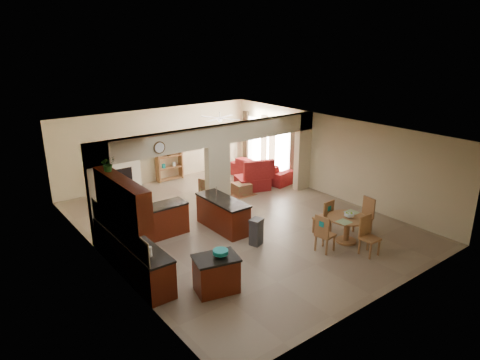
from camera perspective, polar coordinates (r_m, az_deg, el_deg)
floor at (r=12.95m, az=-0.37°, el=-5.63°), size 10.00×10.00×0.00m
ceiling at (r=12.08m, az=-0.40°, el=6.58°), size 10.00×10.00×0.00m
wall_back at (r=16.56m, az=-10.90°, el=4.57°), size 8.00×0.00×8.00m
wall_front at (r=9.24m, az=18.81°, el=-7.49°), size 8.00×0.00×8.00m
wall_left at (r=10.67m, az=-17.83°, el=-3.84°), size 0.00×10.00×10.00m
wall_right at (r=15.09m, az=11.85°, el=3.15°), size 0.00×10.00×10.00m
partition_left_pier at (r=11.65m, az=-18.17°, el=-1.99°), size 0.60×0.25×2.80m
partition_center_pier at (r=13.31m, az=-2.98°, el=0.11°), size 0.80×0.25×2.20m
partition_right_pier at (r=15.52m, az=8.34°, el=3.78°), size 0.60×0.25×2.80m
partition_header at (r=12.93m, az=-3.08°, el=6.00°), size 8.00×0.25×0.60m
kitchen_counter at (r=11.07m, az=-13.29°, el=-7.90°), size 2.52×3.29×1.48m
upper_cabinets at (r=9.84m, az=-15.52°, el=-2.27°), size 0.35×2.40×0.90m
peninsula at (r=12.36m, az=-2.29°, el=-4.55°), size 0.70×1.85×0.91m
wall_clock at (r=11.83m, az=-10.69°, el=4.27°), size 0.34×0.03×0.34m
rug at (r=15.17m, az=-1.54°, el=-1.90°), size 1.60×1.30×0.01m
fireplace at (r=15.99m, az=-15.56°, el=0.80°), size 1.60×0.35×1.20m
shelving_unit at (r=16.68m, az=-9.45°, el=2.98°), size 1.00×0.32×1.80m
window_a at (r=16.65m, az=5.78°, el=4.18°), size 0.02×0.90×1.90m
window_b at (r=17.89m, az=2.05°, el=5.27°), size 0.02×0.90×1.90m
glazed_door at (r=17.30m, az=3.84°, el=4.27°), size 0.02×0.70×2.10m
drape_a_left at (r=16.21m, az=7.12°, el=3.73°), size 0.10×0.28×2.30m
drape_a_right at (r=17.05m, az=4.30°, el=4.57°), size 0.10×0.28×2.30m
drape_b_left at (r=17.42m, az=3.21°, el=4.89°), size 0.10×0.28×2.30m
drape_b_right at (r=18.32m, az=0.76°, el=5.60°), size 0.10×0.28×2.30m
ceiling_fan at (r=15.37m, az=-2.70°, el=8.24°), size 1.00×1.00×0.10m
kitchen_island at (r=9.52m, az=-3.18°, el=-12.38°), size 1.09×0.89×0.82m
teal_bowl at (r=9.29m, az=-2.61°, el=-9.73°), size 0.33×0.33×0.16m
trash_can at (r=11.50m, az=2.18°, el=-7.05°), size 0.39×0.36×0.68m
dining_table at (r=11.92m, az=14.09°, el=-5.87°), size 1.07×1.07×0.73m
fruit_bowl at (r=11.78m, az=14.34°, el=-4.52°), size 0.27×0.27×0.14m
sofa at (r=16.76m, az=2.98°, el=1.43°), size 2.72×1.43×0.76m
chaise at (r=15.68m, az=1.64°, el=-0.35°), size 1.38×1.25×0.46m
armchair at (r=15.02m, az=-3.69°, el=-0.80°), size 0.91×0.92×0.67m
ottoman at (r=15.11m, az=0.22°, el=-1.18°), size 0.62×0.62×0.41m
plant at (r=10.21m, az=-17.20°, el=2.09°), size 0.34×0.30×0.37m
chair_north at (r=12.21m, az=11.29°, el=-4.72°), size 0.44×0.44×1.02m
chair_east at (r=12.63m, az=16.39°, el=-4.35°), size 0.45×0.45×1.02m
chair_south at (r=11.41m, az=16.65°, el=-6.88°), size 0.43×0.44×1.02m
chair_west at (r=11.22m, az=11.10°, el=-6.86°), size 0.47×0.47×1.02m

